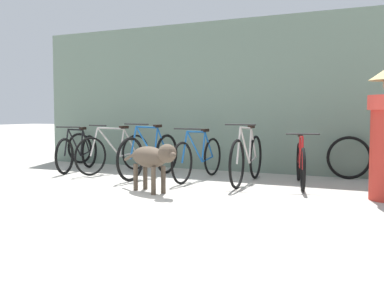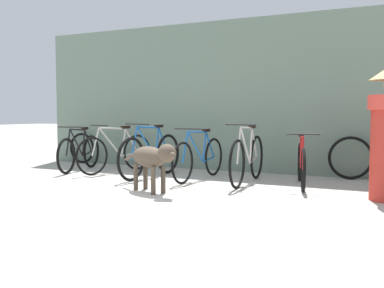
{
  "view_description": "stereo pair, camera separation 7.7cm",
  "coord_description": "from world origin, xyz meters",
  "px_view_note": "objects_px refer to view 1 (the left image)",
  "views": [
    {
      "loc": [
        3.34,
        -4.23,
        1.07
      ],
      "look_at": [
        0.77,
        1.31,
        0.65
      ],
      "focal_mm": 42.0,
      "sensor_mm": 36.0,
      "label": 1
    },
    {
      "loc": [
        3.41,
        -4.2,
        1.07
      ],
      "look_at": [
        0.77,
        1.31,
        0.65
      ],
      "focal_mm": 42.0,
      "sensor_mm": 36.0,
      "label": 2
    }
  ],
  "objects_px": {
    "stray_dog": "(152,158)",
    "bicycle_4": "(247,159)",
    "spare_tire_right": "(80,148)",
    "bicycle_3": "(198,158)",
    "spare_tire_left": "(349,158)",
    "bicycle_2": "(150,155)",
    "bicycle_5": "(301,164)",
    "bicycle_1": "(114,153)",
    "bicycle_0": "(78,152)"
  },
  "relations": [
    {
      "from": "stray_dog",
      "to": "bicycle_4",
      "type": "bearing_deg",
      "value": 82.27
    },
    {
      "from": "spare_tire_right",
      "to": "bicycle_3",
      "type": "bearing_deg",
      "value": -18.09
    },
    {
      "from": "spare_tire_left",
      "to": "bicycle_4",
      "type": "bearing_deg",
      "value": -141.39
    },
    {
      "from": "spare_tire_left",
      "to": "spare_tire_right",
      "type": "height_order",
      "value": "spare_tire_left"
    },
    {
      "from": "bicycle_2",
      "to": "spare_tire_left",
      "type": "height_order",
      "value": "bicycle_2"
    },
    {
      "from": "bicycle_5",
      "to": "spare_tire_left",
      "type": "xyz_separation_m",
      "value": [
        0.58,
        0.99,
        0.02
      ]
    },
    {
      "from": "bicycle_1",
      "to": "bicycle_5",
      "type": "xyz_separation_m",
      "value": [
        3.34,
        -0.08,
        -0.03
      ]
    },
    {
      "from": "bicycle_2",
      "to": "bicycle_4",
      "type": "xyz_separation_m",
      "value": [
        1.68,
        0.05,
        0.01
      ]
    },
    {
      "from": "stray_dog",
      "to": "bicycle_0",
      "type": "bearing_deg",
      "value": 176.23
    },
    {
      "from": "bicycle_2",
      "to": "bicycle_5",
      "type": "bearing_deg",
      "value": 97.66
    },
    {
      "from": "spare_tire_right",
      "to": "bicycle_0",
      "type": "bearing_deg",
      "value": -52.68
    },
    {
      "from": "bicycle_0",
      "to": "bicycle_1",
      "type": "xyz_separation_m",
      "value": [
        0.76,
        0.08,
        0.02
      ]
    },
    {
      "from": "bicycle_1",
      "to": "bicycle_4",
      "type": "height_order",
      "value": "bicycle_4"
    },
    {
      "from": "bicycle_0",
      "to": "bicycle_5",
      "type": "distance_m",
      "value": 4.1
    },
    {
      "from": "spare_tire_right",
      "to": "bicycle_5",
      "type": "bearing_deg",
      "value": -11.59
    },
    {
      "from": "bicycle_2",
      "to": "spare_tire_right",
      "type": "height_order",
      "value": "bicycle_2"
    },
    {
      "from": "bicycle_0",
      "to": "bicycle_3",
      "type": "xyz_separation_m",
      "value": [
        2.48,
        -0.06,
        0.01
      ]
    },
    {
      "from": "bicycle_3",
      "to": "bicycle_2",
      "type": "bearing_deg",
      "value": -80.96
    },
    {
      "from": "bicycle_2",
      "to": "bicycle_1",
      "type": "bearing_deg",
      "value": -101.11
    },
    {
      "from": "bicycle_5",
      "to": "spare_tire_left",
      "type": "height_order",
      "value": "bicycle_5"
    },
    {
      "from": "bicycle_4",
      "to": "spare_tire_right",
      "type": "height_order",
      "value": "bicycle_4"
    },
    {
      "from": "bicycle_4",
      "to": "bicycle_0",
      "type": "bearing_deg",
      "value": -94.36
    },
    {
      "from": "bicycle_0",
      "to": "bicycle_3",
      "type": "relative_size",
      "value": 0.92
    },
    {
      "from": "bicycle_2",
      "to": "bicycle_0",
      "type": "bearing_deg",
      "value": -91.32
    },
    {
      "from": "stray_dog",
      "to": "spare_tire_left",
      "type": "height_order",
      "value": "spare_tire_left"
    },
    {
      "from": "bicycle_2",
      "to": "bicycle_3",
      "type": "height_order",
      "value": "bicycle_2"
    },
    {
      "from": "bicycle_0",
      "to": "bicycle_2",
      "type": "xyz_separation_m",
      "value": [
        1.63,
        -0.15,
        0.03
      ]
    },
    {
      "from": "bicycle_4",
      "to": "spare_tire_left",
      "type": "distance_m",
      "value": 1.75
    },
    {
      "from": "stray_dog",
      "to": "spare_tire_left",
      "type": "xyz_separation_m",
      "value": [
        2.27,
        2.41,
        -0.12
      ]
    },
    {
      "from": "bicycle_0",
      "to": "spare_tire_right",
      "type": "height_order",
      "value": "bicycle_0"
    },
    {
      "from": "bicycle_0",
      "to": "stray_dog",
      "type": "bearing_deg",
      "value": 47.21
    },
    {
      "from": "spare_tire_left",
      "to": "spare_tire_right",
      "type": "xyz_separation_m",
      "value": [
        -5.44,
        0.01,
        -0.02
      ]
    },
    {
      "from": "bicycle_0",
      "to": "spare_tire_right",
      "type": "distance_m",
      "value": 1.26
    },
    {
      "from": "bicycle_0",
      "to": "stray_dog",
      "type": "distance_m",
      "value": 2.79
    },
    {
      "from": "bicycle_5",
      "to": "spare_tire_left",
      "type": "relative_size",
      "value": 2.27
    },
    {
      "from": "bicycle_2",
      "to": "spare_tire_right",
      "type": "distance_m",
      "value": 2.66
    },
    {
      "from": "bicycle_1",
      "to": "bicycle_2",
      "type": "xyz_separation_m",
      "value": [
        0.87,
        -0.24,
        0.01
      ]
    },
    {
      "from": "bicycle_3",
      "to": "bicycle_5",
      "type": "xyz_separation_m",
      "value": [
        1.62,
        0.06,
        -0.02
      ]
    },
    {
      "from": "bicycle_4",
      "to": "stray_dog",
      "type": "relative_size",
      "value": 1.57
    },
    {
      "from": "bicycle_5",
      "to": "stray_dog",
      "type": "relative_size",
      "value": 1.4
    },
    {
      "from": "bicycle_1",
      "to": "spare_tire_right",
      "type": "distance_m",
      "value": 1.78
    },
    {
      "from": "bicycle_0",
      "to": "spare_tire_left",
      "type": "xyz_separation_m",
      "value": [
        4.68,
        0.99,
        0.01
      ]
    },
    {
      "from": "bicycle_3",
      "to": "bicycle_4",
      "type": "height_order",
      "value": "bicycle_4"
    },
    {
      "from": "bicycle_3",
      "to": "spare_tire_left",
      "type": "xyz_separation_m",
      "value": [
        2.2,
        1.05,
        -0.0
      ]
    },
    {
      "from": "bicycle_3",
      "to": "stray_dog",
      "type": "bearing_deg",
      "value": -0.41
    },
    {
      "from": "bicycle_2",
      "to": "stray_dog",
      "type": "height_order",
      "value": "bicycle_2"
    },
    {
      "from": "bicycle_1",
      "to": "bicycle_3",
      "type": "height_order",
      "value": "bicycle_1"
    },
    {
      "from": "spare_tire_left",
      "to": "bicycle_5",
      "type": "bearing_deg",
      "value": -120.26
    },
    {
      "from": "bicycle_1",
      "to": "bicycle_4",
      "type": "xyz_separation_m",
      "value": [
        2.55,
        -0.18,
        0.02
      ]
    },
    {
      "from": "bicycle_2",
      "to": "bicycle_4",
      "type": "distance_m",
      "value": 1.68
    }
  ]
}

